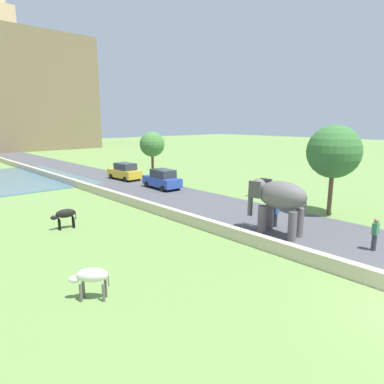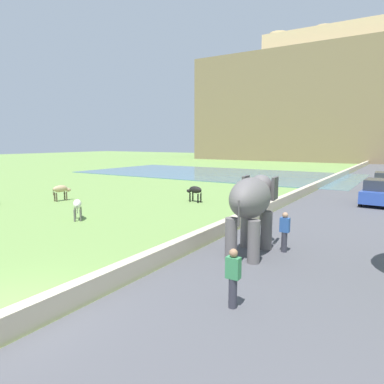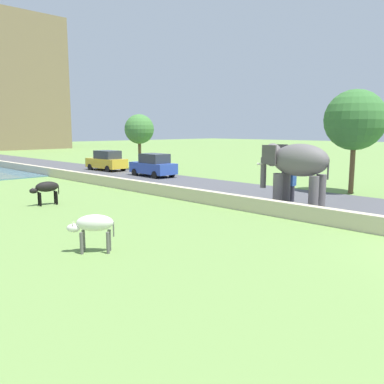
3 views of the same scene
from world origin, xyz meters
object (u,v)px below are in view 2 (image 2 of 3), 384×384
Objects in this scene: person_trailing at (233,277)px; cow_tan at (61,189)px; cow_white at (77,205)px; cow_black at (195,191)px; elephant at (252,202)px; car_blue at (377,192)px; person_beside_elephant at (285,231)px; car_yellow at (384,183)px.

cow_tan is (-17.91, 8.47, -0.04)m from person_trailing.
cow_white is 0.89× the size of cow_black.
cow_white is at bearing 177.63° from elephant.
cow_black is (-11.15, -5.45, -0.06)m from car_blue.
person_trailing reaches higher than cow_black.
cow_white and cow_black have the same top height.
person_beside_elephant is 17.89m from cow_tan.
cow_white is (-11.51, -0.32, -0.04)m from person_beside_elephant.
person_beside_elephant is 12.07m from cow_black.
cow_tan is (-16.54, 4.00, -1.20)m from elephant.
car_yellow is 16.30m from cow_black.
elephant is at bearing -13.59° from cow_tan.
elephant is at bearing -98.75° from car_yellow.
person_beside_elephant is (1.06, 0.75, -1.16)m from elephant.
cow_tan is 1.00× the size of cow_black.
car_blue reaches higher than cow_black.
car_yellow reaches higher than cow_black.
person_beside_elephant is at bearing -10.45° from cow_tan.
person_trailing is 12.80m from cow_white.
elephant reaches higher than car_yellow.
car_blue and car_yellow have the same top height.
person_beside_elephant reaches higher than cow_black.
person_trailing is 1.15× the size of cow_black.
cow_black is (-9.04, 8.00, -0.04)m from person_beside_elephant.
person_trailing is (0.32, -5.22, 0.00)m from person_beside_elephant.
car_blue is 3.23× the size of cow_white.
cow_black is at bearing -133.18° from car_yellow.
person_trailing is 0.40× the size of car_yellow.
cow_white is (6.08, -3.56, 0.00)m from cow_tan.
cow_tan is at bearing -139.82° from car_yellow.
elephant is at bearing -47.66° from cow_black.
cow_tan is (-17.59, 3.24, -0.04)m from person_beside_elephant.
cow_black is (-9.35, 13.23, -0.04)m from person_trailing.
cow_tan is at bearing 149.64° from cow_white.
person_beside_elephant is 5.23m from person_trailing.
cow_tan is 1.13× the size of cow_white.
person_trailing is at bearing -72.93° from elephant.
person_trailing is 19.81m from cow_tan.
elephant reaches higher than cow_black.
elephant is 1.74m from person_beside_elephant.
car_yellow is at bearing 83.92° from person_beside_elephant.
person_trailing reaches higher than cow_white.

